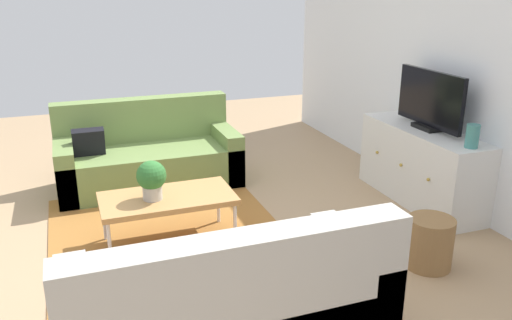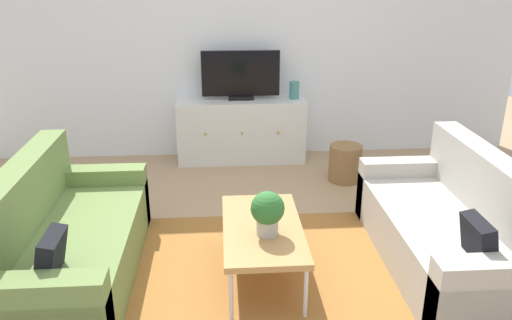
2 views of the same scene
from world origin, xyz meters
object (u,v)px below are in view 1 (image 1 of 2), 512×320
(flat_screen_tv, at_px, (430,101))
(wicker_basket, at_px, (430,243))
(couch_left_side, at_px, (147,157))
(potted_plant, at_px, (152,178))
(coffee_table, at_px, (167,200))
(tv_console, at_px, (421,166))
(couch_right_side, at_px, (230,312))
(glass_vase, at_px, (472,136))

(flat_screen_tv, bearing_deg, wicker_basket, -33.98)
(couch_left_side, distance_m, flat_screen_tv, 2.86)
(flat_screen_tv, bearing_deg, potted_plant, -88.50)
(coffee_table, distance_m, tv_console, 2.44)
(couch_right_side, distance_m, wicker_basket, 1.74)
(tv_console, distance_m, wicker_basket, 1.28)
(couch_left_side, bearing_deg, glass_vase, 50.03)
(couch_right_side, xyz_separation_m, wicker_basket, (-0.43, 1.68, -0.09))
(couch_left_side, height_order, couch_right_side, same)
(coffee_table, relative_size, wicker_basket, 2.71)
(coffee_table, relative_size, tv_console, 0.72)
(potted_plant, height_order, glass_vase, glass_vase)
(wicker_basket, bearing_deg, coffee_table, -120.25)
(flat_screen_tv, xyz_separation_m, wicker_basket, (1.06, -0.71, -0.79))
(coffee_table, bearing_deg, potted_plant, -78.28)
(couch_left_side, bearing_deg, wicker_basket, 34.46)
(coffee_table, bearing_deg, wicker_basket, 59.75)
(couch_left_side, height_order, glass_vase, glass_vase)
(potted_plant, height_order, flat_screen_tv, flat_screen_tv)
(couch_left_side, relative_size, tv_console, 1.25)
(couch_right_side, bearing_deg, glass_vase, 110.50)
(couch_left_side, xyz_separation_m, couch_right_side, (2.88, 0.00, 0.00))
(wicker_basket, bearing_deg, couch_right_side, -75.65)
(coffee_table, height_order, glass_vase, glass_vase)
(couch_left_side, bearing_deg, tv_console, 59.68)
(couch_right_side, distance_m, tv_console, 2.80)
(glass_vase, bearing_deg, tv_console, -180.00)
(couch_right_side, xyz_separation_m, tv_console, (-1.49, 2.37, 0.08))
(glass_vase, bearing_deg, couch_left_side, -129.97)
(wicker_basket, bearing_deg, potted_plant, -118.09)
(potted_plant, bearing_deg, wicker_basket, 61.91)
(flat_screen_tv, height_order, wicker_basket, flat_screen_tv)
(couch_left_side, bearing_deg, coffee_table, -2.50)
(tv_console, xyz_separation_m, glass_vase, (0.60, 0.00, 0.46))
(coffee_table, distance_m, flat_screen_tv, 2.53)
(coffee_table, xyz_separation_m, tv_console, (-0.04, 2.44, -0.03))
(coffee_table, distance_m, potted_plant, 0.24)
(tv_console, distance_m, glass_vase, 0.76)
(glass_vase, bearing_deg, coffee_table, -102.90)
(couch_right_side, distance_m, potted_plant, 1.47)
(glass_vase, bearing_deg, couch_right_side, -69.50)
(tv_console, bearing_deg, coffee_table, -88.98)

